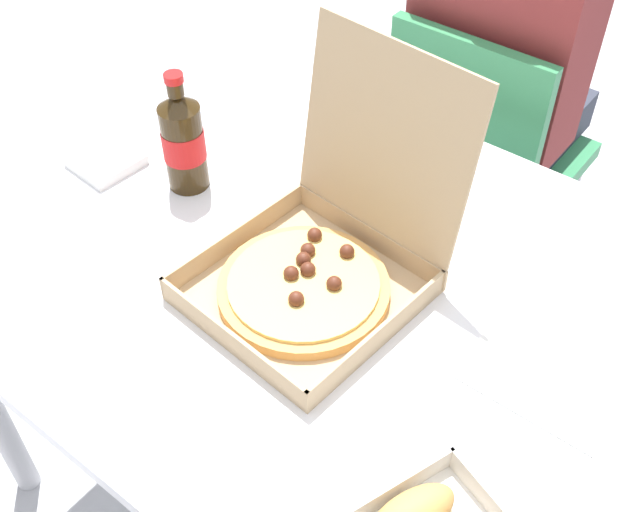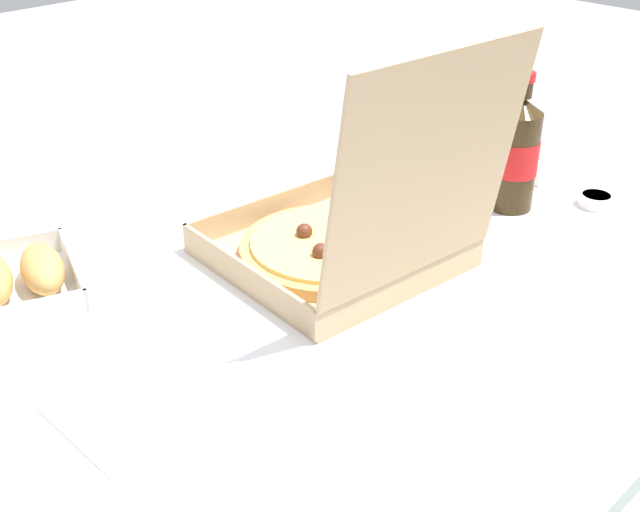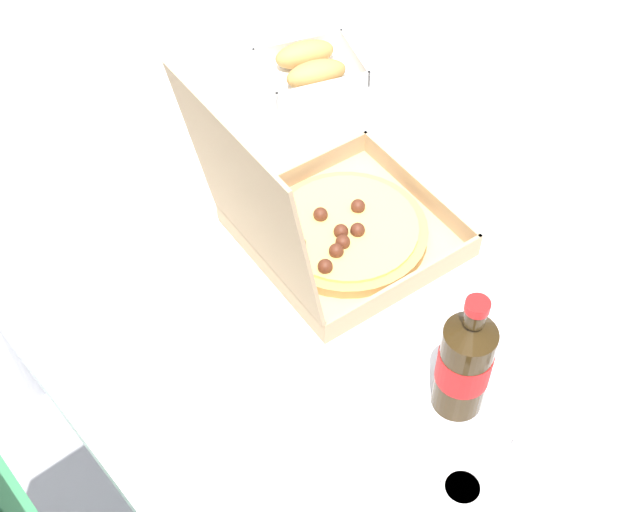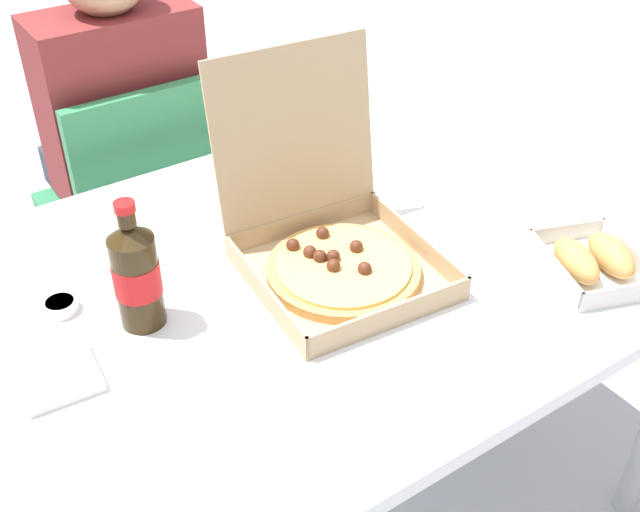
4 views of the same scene
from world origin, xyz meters
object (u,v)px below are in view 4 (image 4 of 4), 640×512
bread_side_box (593,260)px  dipping_sauce_cup (60,305)px  diner_person (119,123)px  pizza_box_open (334,245)px  napkin_pile (58,376)px  chair (140,207)px  cola_bottle (136,274)px  paper_menu (467,194)px

bread_side_box → dipping_sauce_cup: size_ratio=4.10×
diner_person → pizza_box_open: diner_person is taller
napkin_pile → pizza_box_open: bearing=0.4°
chair → napkin_pile: bearing=-119.2°
napkin_pile → chair: bearing=60.8°
diner_person → pizza_box_open: size_ratio=3.00×
diner_person → dipping_sauce_cup: (-0.35, -0.63, 0.03)m
diner_person → cola_bottle: bearing=-108.7°
cola_bottle → dipping_sauce_cup: 0.16m
diner_person → cola_bottle: size_ratio=5.14×
cola_bottle → pizza_box_open: bearing=-8.9°
pizza_box_open → diner_person: bearing=96.3°
paper_menu → napkin_pile: napkin_pile is taller
diner_person → napkin_pile: 0.88m
chair → dipping_sauce_cup: bearing=-121.4°
pizza_box_open → dipping_sauce_cup: (-0.43, 0.15, -0.04)m
cola_bottle → paper_menu: cola_bottle is taller
cola_bottle → diner_person: bearing=71.3°
bread_side_box → cola_bottle: size_ratio=1.03×
chair → napkin_pile: 0.86m
bread_side_box → pizza_box_open: bearing=144.4°
pizza_box_open → napkin_pile: pizza_box_open is taller
paper_menu → pizza_box_open: bearing=-172.1°
dipping_sauce_cup → bread_side_box: bearing=-27.2°
chair → diner_person: 0.21m
bread_side_box → cola_bottle: 0.77m
chair → dipping_sauce_cup: (-0.35, -0.57, 0.24)m
bread_side_box → dipping_sauce_cup: (-0.80, 0.41, -0.01)m
napkin_pile → cola_bottle: bearing=19.4°
chair → diner_person: diner_person is taller
cola_bottle → dipping_sauce_cup: (-0.10, 0.10, -0.08)m
diner_person → bread_side_box: bearing=-66.7°
diner_person → paper_menu: diner_person is taller
pizza_box_open → napkin_pile: bearing=-179.6°
pizza_box_open → cola_bottle: (-0.33, 0.05, 0.05)m
chair → paper_menu: chair is taller
pizza_box_open → bread_side_box: pizza_box_open is taller
paper_menu → napkin_pile: 0.85m
pizza_box_open → cola_bottle: size_ratio=1.71×
bread_side_box → dipping_sauce_cup: 0.90m
pizza_box_open → bread_side_box: 0.45m
bread_side_box → napkin_pile: bread_side_box is taller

